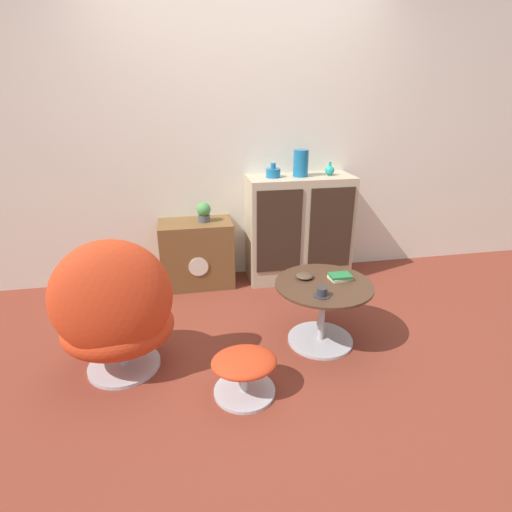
{
  "coord_description": "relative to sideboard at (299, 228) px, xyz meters",
  "views": [
    {
      "loc": [
        -0.55,
        -2.23,
        1.66
      ],
      "look_at": [
        -0.05,
        0.41,
        0.55
      ],
      "focal_mm": 28.0,
      "sensor_mm": 36.0,
      "label": 1
    }
  ],
  "objects": [
    {
      "name": "tv_console",
      "position": [
        -0.95,
        0.01,
        -0.19
      ],
      "size": [
        0.64,
        0.38,
        0.6
      ],
      "color": "brown",
      "rests_on": "ground_plane"
    },
    {
      "name": "egg_chair",
      "position": [
        -1.49,
        -1.18,
        -0.06
      ],
      "size": [
        0.74,
        0.68,
        0.93
      ],
      "color": "#B7B7BC",
      "rests_on": "ground_plane"
    },
    {
      "name": "book_stack",
      "position": [
        -0.01,
        -1.04,
        -0.01
      ],
      "size": [
        0.16,
        0.12,
        0.04
      ],
      "color": "beige",
      "rests_on": "coffee_table"
    },
    {
      "name": "coffee_table",
      "position": [
        -0.14,
        -1.09,
        -0.19
      ],
      "size": [
        0.66,
        0.66,
        0.46
      ],
      "color": "#B7B7BC",
      "rests_on": "ground_plane"
    },
    {
      "name": "vase_leftmost",
      "position": [
        -0.25,
        0.0,
        0.53
      ],
      "size": [
        0.13,
        0.13,
        0.12
      ],
      "color": "#196699",
      "rests_on": "sideboard"
    },
    {
      "name": "potted_plant",
      "position": [
        -0.87,
        0.01,
        0.2
      ],
      "size": [
        0.12,
        0.12,
        0.17
      ],
      "color": "#4C4C51",
      "rests_on": "tv_console"
    },
    {
      "name": "ottoman",
      "position": [
        -0.76,
        -1.51,
        -0.31
      ],
      "size": [
        0.39,
        0.37,
        0.26
      ],
      "color": "#B7B7BC",
      "rests_on": "ground_plane"
    },
    {
      "name": "ground_plane",
      "position": [
        -0.5,
        -1.14,
        -0.49
      ],
      "size": [
        12.0,
        12.0,
        0.0
      ],
      "primitive_type": "plane",
      "color": "brown"
    },
    {
      "name": "bowl",
      "position": [
        -0.25,
        -0.98,
        -0.01
      ],
      "size": [
        0.12,
        0.12,
        0.04
      ],
      "color": "#4C3828",
      "rests_on": "coffee_table"
    },
    {
      "name": "wall_back",
      "position": [
        -0.5,
        0.23,
        0.81
      ],
      "size": [
        6.4,
        0.06,
        2.6
      ],
      "color": "silver",
      "rests_on": "ground_plane"
    },
    {
      "name": "vase_inner_left",
      "position": [
        -0.01,
        0.0,
        0.6
      ],
      "size": [
        0.13,
        0.13,
        0.23
      ],
      "color": "#196699",
      "rests_on": "sideboard"
    },
    {
      "name": "vase_inner_right",
      "position": [
        0.26,
        0.0,
        0.53
      ],
      "size": [
        0.08,
        0.08,
        0.12
      ],
      "color": "teal",
      "rests_on": "sideboard"
    },
    {
      "name": "sideboard",
      "position": [
        0.0,
        0.0,
        0.0
      ],
      "size": [
        0.95,
        0.4,
        0.97
      ],
      "color": "tan",
      "rests_on": "ground_plane"
    },
    {
      "name": "teacup",
      "position": [
        -0.22,
        -1.25,
        -0.0
      ],
      "size": [
        0.11,
        0.11,
        0.06
      ],
      "color": "#2D2D33",
      "rests_on": "coffee_table"
    }
  ]
}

